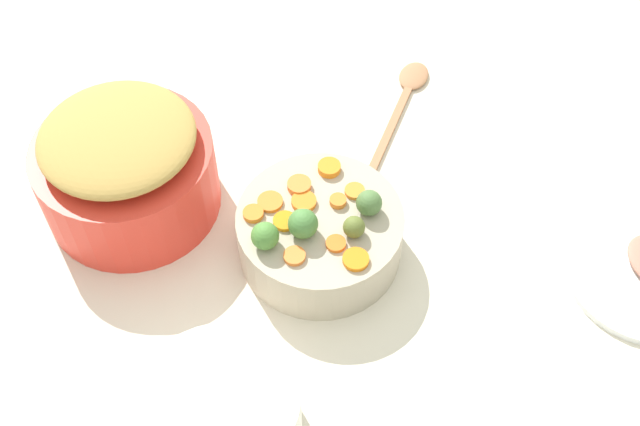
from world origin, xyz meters
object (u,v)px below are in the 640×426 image
object	(u,v)px
serving_bowl_carrots	(320,234)
wooden_spoon	(406,94)
metal_pot	(128,176)
casserole_dish	(222,415)

from	to	relation	value
serving_bowl_carrots	wooden_spoon	bearing A→B (deg)	-167.65
metal_pot	wooden_spoon	size ratio (longest dim) A/B	0.97
serving_bowl_carrots	metal_pot	xyz separation A→B (m)	(0.10, -0.30, 0.02)
wooden_spoon	casserole_dish	xyz separation A→B (m)	(0.67, 0.16, 0.05)
wooden_spoon	casserole_dish	bearing A→B (deg)	13.03
serving_bowl_carrots	wooden_spoon	xyz separation A→B (m)	(-0.36, -0.08, -0.04)
casserole_dish	serving_bowl_carrots	bearing A→B (deg)	-166.17
serving_bowl_carrots	wooden_spoon	world-z (taller)	serving_bowl_carrots
wooden_spoon	metal_pot	bearing A→B (deg)	-24.96
metal_pot	serving_bowl_carrots	bearing A→B (deg)	109.36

